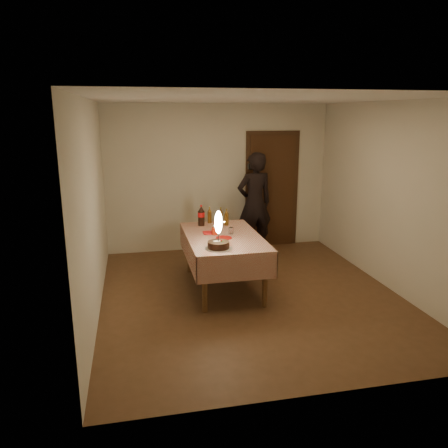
{
  "coord_description": "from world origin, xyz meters",
  "views": [
    {
      "loc": [
        -1.51,
        -5.39,
        2.42
      ],
      "look_at": [
        -0.31,
        0.3,
        0.95
      ],
      "focal_mm": 35.0,
      "sensor_mm": 36.0,
      "label": 1
    }
  ],
  "objects_px": {
    "amber_bottle_left": "(210,215)",
    "photographer": "(255,203)",
    "birthday_cake": "(218,239)",
    "dining_table": "(223,242)",
    "red_plate": "(224,238)",
    "amber_bottle_right": "(226,218)",
    "cola_bottle": "(201,216)",
    "clear_cup": "(231,231)",
    "red_cup": "(215,231)",
    "amber_bottle_mid": "(221,216)"
  },
  "relations": [
    {
      "from": "dining_table",
      "to": "amber_bottle_right",
      "type": "height_order",
      "value": "amber_bottle_right"
    },
    {
      "from": "photographer",
      "to": "red_plate",
      "type": "bearing_deg",
      "value": -118.72
    },
    {
      "from": "cola_bottle",
      "to": "photographer",
      "type": "height_order",
      "value": "photographer"
    },
    {
      "from": "red_cup",
      "to": "clear_cup",
      "type": "bearing_deg",
      "value": 0.02
    },
    {
      "from": "dining_table",
      "to": "red_cup",
      "type": "height_order",
      "value": "red_cup"
    },
    {
      "from": "birthday_cake",
      "to": "red_plate",
      "type": "height_order",
      "value": "birthday_cake"
    },
    {
      "from": "cola_bottle",
      "to": "clear_cup",
      "type": "bearing_deg",
      "value": -58.41
    },
    {
      "from": "birthday_cake",
      "to": "amber_bottle_left",
      "type": "relative_size",
      "value": 1.9
    },
    {
      "from": "birthday_cake",
      "to": "cola_bottle",
      "type": "height_order",
      "value": "birthday_cake"
    },
    {
      "from": "birthday_cake",
      "to": "red_plate",
      "type": "bearing_deg",
      "value": 69.74
    },
    {
      "from": "clear_cup",
      "to": "dining_table",
      "type": "bearing_deg",
      "value": -151.87
    },
    {
      "from": "birthday_cake",
      "to": "amber_bottle_right",
      "type": "bearing_deg",
      "value": 72.86
    },
    {
      "from": "amber_bottle_right",
      "to": "birthday_cake",
      "type": "bearing_deg",
      "value": -107.14
    },
    {
      "from": "clear_cup",
      "to": "amber_bottle_mid",
      "type": "xyz_separation_m",
      "value": [
        -0.03,
        0.61,
        0.07
      ]
    },
    {
      "from": "amber_bottle_left",
      "to": "red_cup",
      "type": "bearing_deg",
      "value": -94.13
    },
    {
      "from": "dining_table",
      "to": "clear_cup",
      "type": "relative_size",
      "value": 19.11
    },
    {
      "from": "birthday_cake",
      "to": "dining_table",
      "type": "bearing_deg",
      "value": 72.43
    },
    {
      "from": "red_cup",
      "to": "amber_bottle_mid",
      "type": "xyz_separation_m",
      "value": [
        0.21,
        0.61,
        0.07
      ]
    },
    {
      "from": "dining_table",
      "to": "amber_bottle_left",
      "type": "height_order",
      "value": "amber_bottle_left"
    },
    {
      "from": "birthday_cake",
      "to": "photographer",
      "type": "relative_size",
      "value": 0.27
    },
    {
      "from": "birthday_cake",
      "to": "amber_bottle_left",
      "type": "distance_m",
      "value": 1.33
    },
    {
      "from": "cola_bottle",
      "to": "amber_bottle_right",
      "type": "height_order",
      "value": "cola_bottle"
    },
    {
      "from": "red_plate",
      "to": "amber_bottle_right",
      "type": "xyz_separation_m",
      "value": [
        0.18,
        0.68,
        0.11
      ]
    },
    {
      "from": "dining_table",
      "to": "cola_bottle",
      "type": "distance_m",
      "value": 0.7
    },
    {
      "from": "birthday_cake",
      "to": "cola_bottle",
      "type": "distance_m",
      "value": 1.19
    },
    {
      "from": "amber_bottle_left",
      "to": "red_plate",
      "type": "bearing_deg",
      "value": -87.25
    },
    {
      "from": "red_plate",
      "to": "photographer",
      "type": "xyz_separation_m",
      "value": [
        0.89,
        1.63,
        0.12
      ]
    },
    {
      "from": "red_plate",
      "to": "amber_bottle_right",
      "type": "relative_size",
      "value": 0.86
    },
    {
      "from": "red_plate",
      "to": "amber_bottle_left",
      "type": "distance_m",
      "value": 0.89
    },
    {
      "from": "clear_cup",
      "to": "photographer",
      "type": "bearing_deg",
      "value": 62.4
    },
    {
      "from": "birthday_cake",
      "to": "cola_bottle",
      "type": "relative_size",
      "value": 1.52
    },
    {
      "from": "dining_table",
      "to": "red_plate",
      "type": "distance_m",
      "value": 0.17
    },
    {
      "from": "cola_bottle",
      "to": "birthday_cake",
      "type": "bearing_deg",
      "value": -88.59
    },
    {
      "from": "amber_bottle_left",
      "to": "clear_cup",
      "type": "bearing_deg",
      "value": -74.71
    },
    {
      "from": "birthday_cake",
      "to": "amber_bottle_right",
      "type": "relative_size",
      "value": 1.9
    },
    {
      "from": "red_cup",
      "to": "photographer",
      "type": "height_order",
      "value": "photographer"
    },
    {
      "from": "clear_cup",
      "to": "photographer",
      "type": "xyz_separation_m",
      "value": [
        0.75,
        1.43,
        0.08
      ]
    },
    {
      "from": "red_cup",
      "to": "clear_cup",
      "type": "xyz_separation_m",
      "value": [
        0.24,
        0.0,
        -0.01
      ]
    },
    {
      "from": "dining_table",
      "to": "photographer",
      "type": "distance_m",
      "value": 1.75
    },
    {
      "from": "dining_table",
      "to": "amber_bottle_mid",
      "type": "relative_size",
      "value": 6.75
    },
    {
      "from": "red_cup",
      "to": "amber_bottle_mid",
      "type": "relative_size",
      "value": 0.39
    },
    {
      "from": "photographer",
      "to": "clear_cup",
      "type": "bearing_deg",
      "value": -117.6
    },
    {
      "from": "clear_cup",
      "to": "photographer",
      "type": "distance_m",
      "value": 1.62
    },
    {
      "from": "clear_cup",
      "to": "red_plate",
      "type": "bearing_deg",
      "value": -126.16
    },
    {
      "from": "birthday_cake",
      "to": "clear_cup",
      "type": "distance_m",
      "value": 0.72
    },
    {
      "from": "birthday_cake",
      "to": "amber_bottle_left",
      "type": "height_order",
      "value": "birthday_cake"
    },
    {
      "from": "dining_table",
      "to": "birthday_cake",
      "type": "relative_size",
      "value": 3.56
    },
    {
      "from": "dining_table",
      "to": "amber_bottle_mid",
      "type": "height_order",
      "value": "amber_bottle_mid"
    },
    {
      "from": "amber_bottle_left",
      "to": "photographer",
      "type": "bearing_deg",
      "value": 38.72
    },
    {
      "from": "red_plate",
      "to": "photographer",
      "type": "height_order",
      "value": "photographer"
    }
  ]
}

